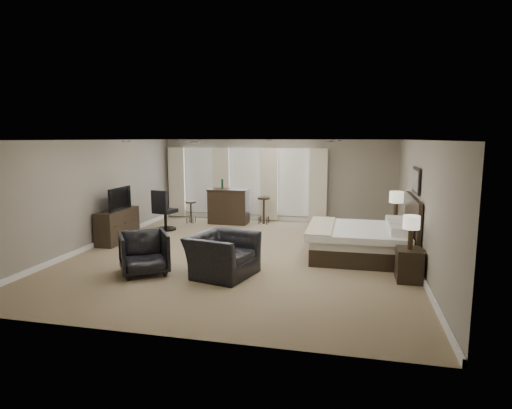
% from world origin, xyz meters
% --- Properties ---
extents(room, '(7.60, 8.60, 2.64)m').
position_xyz_m(room, '(0.00, 0.00, 1.30)').
color(room, '#7E6C50').
rests_on(room, ground).
extents(window_bay, '(5.25, 0.20, 2.30)m').
position_xyz_m(window_bay, '(-1.00, 4.11, 1.20)').
color(window_bay, silver).
rests_on(window_bay, room).
extents(bed, '(2.20, 2.10, 1.40)m').
position_xyz_m(bed, '(2.58, 0.32, 0.70)').
color(bed, silver).
rests_on(bed, ground).
extents(nightstand_near, '(0.46, 0.56, 0.61)m').
position_xyz_m(nightstand_near, '(3.47, -1.13, 0.31)').
color(nightstand_near, black).
rests_on(nightstand_near, ground).
extents(nightstand_far, '(0.47, 0.57, 0.62)m').
position_xyz_m(nightstand_far, '(3.47, 1.77, 0.31)').
color(nightstand_far, black).
rests_on(nightstand_far, ground).
extents(lamp_near, '(0.30, 0.30, 0.63)m').
position_xyz_m(lamp_near, '(3.47, -1.13, 0.92)').
color(lamp_near, beige).
rests_on(lamp_near, nightstand_near).
extents(lamp_far, '(0.34, 0.34, 0.71)m').
position_xyz_m(lamp_far, '(3.47, 1.77, 0.98)').
color(lamp_far, beige).
rests_on(lamp_far, nightstand_far).
extents(wall_art, '(0.04, 0.96, 0.56)m').
position_xyz_m(wall_art, '(3.70, 0.32, 1.75)').
color(wall_art, slate).
rests_on(wall_art, room).
extents(dresser, '(0.46, 1.44, 0.84)m').
position_xyz_m(dresser, '(-3.45, 0.44, 0.42)').
color(dresser, black).
rests_on(dresser, ground).
extents(tv, '(0.57, 1.00, 0.13)m').
position_xyz_m(tv, '(-3.45, 0.44, 0.90)').
color(tv, black).
rests_on(tv, dresser).
extents(armchair_near, '(1.09, 1.41, 1.09)m').
position_xyz_m(armchair_near, '(-0.01, -1.58, 0.54)').
color(armchair_near, black).
rests_on(armchair_near, ground).
extents(armchair_far, '(1.20, 1.18, 0.91)m').
position_xyz_m(armchair_far, '(-1.55, -1.82, 0.45)').
color(armchair_far, black).
rests_on(armchair_far, ground).
extents(bar_counter, '(1.25, 0.65, 1.09)m').
position_xyz_m(bar_counter, '(-1.35, 3.37, 0.55)').
color(bar_counter, black).
rests_on(bar_counter, ground).
extents(bar_stool_left, '(0.34, 0.34, 0.69)m').
position_xyz_m(bar_stool_left, '(-2.53, 3.19, 0.34)').
color(bar_stool_left, black).
rests_on(bar_stool_left, ground).
extents(bar_stool_right, '(0.43, 0.43, 0.84)m').
position_xyz_m(bar_stool_right, '(-0.27, 3.56, 0.42)').
color(bar_stool_right, black).
rests_on(bar_stool_right, ground).
extents(desk_chair, '(0.73, 0.73, 1.19)m').
position_xyz_m(desk_chair, '(-2.86, 2.02, 0.59)').
color(desk_chair, black).
rests_on(desk_chair, ground).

